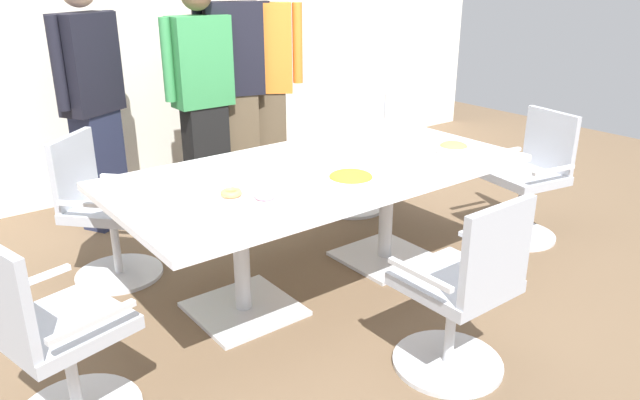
# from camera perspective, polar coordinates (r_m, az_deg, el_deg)

# --- Properties ---
(ground_plane) EXTENTS (10.00, 10.00, 0.01)m
(ground_plane) POSITION_cam_1_polar(r_m,az_deg,el_deg) (3.81, 0.00, -7.83)
(ground_plane) COLOR brown
(back_wall) EXTENTS (8.00, 0.10, 2.80)m
(back_wall) POSITION_cam_1_polar(r_m,az_deg,el_deg) (5.45, -16.26, 15.64)
(back_wall) COLOR white
(back_wall) RESTS_ON ground
(conference_table) EXTENTS (2.40, 1.20, 0.75)m
(conference_table) POSITION_cam_1_polar(r_m,az_deg,el_deg) (3.55, 0.00, 1.13)
(conference_table) COLOR white
(conference_table) RESTS_ON ground
(office_chair_0) EXTENTS (0.54, 0.54, 0.91)m
(office_chair_0) POSITION_cam_1_polar(r_m,az_deg,el_deg) (2.91, 13.32, -8.89)
(office_chair_0) COLOR silver
(office_chair_0) RESTS_ON ground
(office_chair_1) EXTENTS (0.63, 0.63, 0.91)m
(office_chair_1) POSITION_cam_1_polar(r_m,az_deg,el_deg) (4.55, 19.12, 1.53)
(office_chair_1) COLOR silver
(office_chair_1) RESTS_ON ground
(office_chair_2) EXTENTS (0.76, 0.76, 0.91)m
(office_chair_2) POSITION_cam_1_polar(r_m,az_deg,el_deg) (4.88, 3.21, 3.96)
(office_chair_2) COLOR silver
(office_chair_2) RESTS_ON ground
(office_chair_3) EXTENTS (0.76, 0.76, 0.91)m
(office_chair_3) POSITION_cam_1_polar(r_m,az_deg,el_deg) (3.95, -19.73, -1.44)
(office_chair_3) COLOR silver
(office_chair_3) RESTS_ON ground
(office_chair_4) EXTENTS (0.65, 0.65, 0.91)m
(office_chair_4) POSITION_cam_1_polar(r_m,az_deg,el_deg) (2.74, -23.90, -12.25)
(office_chair_4) COLOR silver
(office_chair_4) RESTS_ON ground
(person_standing_0) EXTENTS (0.57, 0.41, 1.82)m
(person_standing_0) POSITION_cam_1_polar(r_m,az_deg,el_deg) (4.64, -20.70, 8.80)
(person_standing_0) COLOR #232842
(person_standing_0) RESTS_ON ground
(person_standing_1) EXTENTS (0.61, 0.23, 1.77)m
(person_standing_1) POSITION_cam_1_polar(r_m,az_deg,el_deg) (4.78, -11.00, 9.70)
(person_standing_1) COLOR black
(person_standing_1) RESTS_ON ground
(person_standing_2) EXTENTS (0.61, 0.34, 1.87)m
(person_standing_2) POSITION_cam_1_polar(r_m,az_deg,el_deg) (4.94, -8.03, 10.97)
(person_standing_2) COLOR brown
(person_standing_2) RESTS_ON ground
(person_standing_3) EXTENTS (0.54, 0.43, 1.86)m
(person_standing_3) POSITION_cam_1_polar(r_m,az_deg,el_deg) (5.07, -5.15, 11.21)
(person_standing_3) COLOR brown
(person_standing_3) RESTS_ON ground
(snack_bowl_cookies) EXTENTS (0.19, 0.19, 0.08)m
(snack_bowl_cookies) POSITION_cam_1_polar(r_m,az_deg,el_deg) (3.84, 12.48, 4.78)
(snack_bowl_cookies) COLOR white
(snack_bowl_cookies) RESTS_ON conference_table
(snack_bowl_chips_orange) EXTENTS (0.26, 0.26, 0.09)m
(snack_bowl_chips_orange) POSITION_cam_1_polar(r_m,az_deg,el_deg) (3.16, 2.93, 1.88)
(snack_bowl_chips_orange) COLOR white
(snack_bowl_chips_orange) RESTS_ON conference_table
(donut_platter) EXTENTS (0.34, 0.34, 0.04)m
(donut_platter) POSITION_cam_1_polar(r_m,az_deg,el_deg) (3.11, -6.43, 0.88)
(donut_platter) COLOR white
(donut_platter) RESTS_ON conference_table
(napkin_pile) EXTENTS (0.14, 0.14, 0.07)m
(napkin_pile) POSITION_cam_1_polar(r_m,az_deg,el_deg) (4.36, 6.90, 6.94)
(napkin_pile) COLOR white
(napkin_pile) RESTS_ON conference_table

